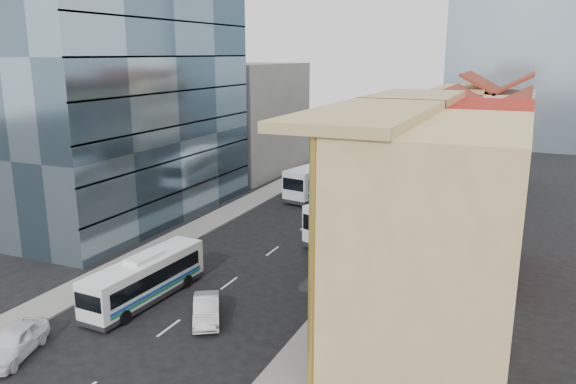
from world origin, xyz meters
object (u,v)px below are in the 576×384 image
at_px(bus_left_far, 324,177).
at_px(sedan_right, 206,310).
at_px(bus_right, 364,213).
at_px(bus_left_near, 145,278).
at_px(shophouse_tan, 436,239).
at_px(office_tower, 121,56).
at_px(sedan_left, 14,342).

bearing_deg(bus_left_far, sedan_right, -71.62).
relative_size(bus_left_far, bus_right, 0.99).
bearing_deg(bus_right, bus_left_near, -94.34).
height_order(bus_left_near, bus_right, bus_right).
distance_m(shophouse_tan, office_tower, 35.19).
relative_size(sedan_left, sedan_right, 1.10).
distance_m(bus_right, sedan_right, 19.46).
relative_size(office_tower, bus_left_far, 2.46).
distance_m(office_tower, bus_left_near, 24.55).
bearing_deg(office_tower, sedan_left, -64.15).
relative_size(shophouse_tan, sedan_left, 3.02).
relative_size(office_tower, bus_right, 2.43).
relative_size(shophouse_tan, bus_left_far, 1.15).
bearing_deg(bus_left_near, bus_right, 66.87).
bearing_deg(bus_right, sedan_left, -90.57).
distance_m(office_tower, bus_right, 26.13).
distance_m(bus_left_near, bus_left_far, 30.34).
distance_m(bus_right, sedan_left, 28.63).
xyz_separation_m(bus_left_near, bus_left_far, (0.93, 30.33, 0.43)).
distance_m(shophouse_tan, bus_left_far, 33.53).
bearing_deg(sedan_left, bus_left_near, 57.98).
relative_size(bus_right, sedan_right, 2.93).
relative_size(office_tower, bus_left_near, 3.15).
height_order(sedan_left, sedan_right, sedan_left).
bearing_deg(bus_left_near, bus_left_far, 91.49).
relative_size(bus_left_near, sedan_left, 2.06).
bearing_deg(bus_left_near, sedan_left, -100.42).
distance_m(shophouse_tan, sedan_right, 13.78).
bearing_deg(bus_left_near, shophouse_tan, 7.96).
bearing_deg(shophouse_tan, sedan_right, -169.44).
relative_size(bus_right, sedan_left, 2.66).
xyz_separation_m(bus_left_far, sedan_right, (4.05, -31.21, -1.26)).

